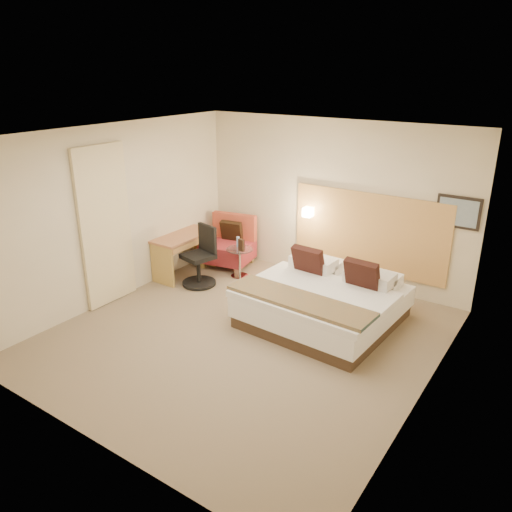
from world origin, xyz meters
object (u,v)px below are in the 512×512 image
Objects in this scene: side_table at (240,261)px; bed at (324,301)px; desk at (185,244)px; desk_chair at (201,261)px; lounge_chair at (229,245)px.

bed is at bearing -18.29° from side_table.
desk is 1.18× the size of desk_chair.
side_table is at bearing 28.05° from desk.
desk_chair is at bearing 179.31° from bed.
lounge_chair is 1.02m from desk_chair.
desk_chair reaches higher than side_table.
lounge_chair is at bearing 157.39° from bed.
bed is 2.82m from desk.
bed is 2.68m from lounge_chair.
bed reaches higher than side_table.
desk_chair is (-0.35, -0.62, 0.13)m from side_table.
lounge_chair is at bearing 143.51° from side_table.
bed is 1.78× the size of desk.
bed is at bearing -3.96° from desk.
desk_chair is (-2.31, 0.03, 0.10)m from bed.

